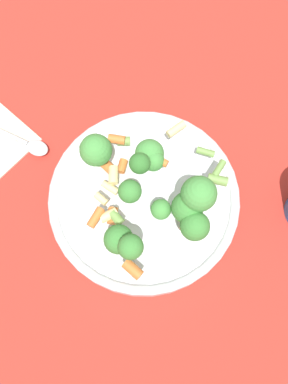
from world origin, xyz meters
name	(u,v)px	position (x,y,z in m)	size (l,w,h in m)	color
ground_plane	(144,204)	(0.00, 0.00, 0.00)	(3.00, 3.00, 0.00)	#B72D23
bowl	(144,199)	(0.00, 0.00, 0.02)	(0.28, 0.28, 0.04)	silver
pasta_salad	(152,191)	(-0.01, 0.00, 0.09)	(0.20, 0.21, 0.09)	#8CB766
spoon	(16,138)	(0.21, 0.09, 0.01)	(0.17, 0.09, 0.01)	silver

